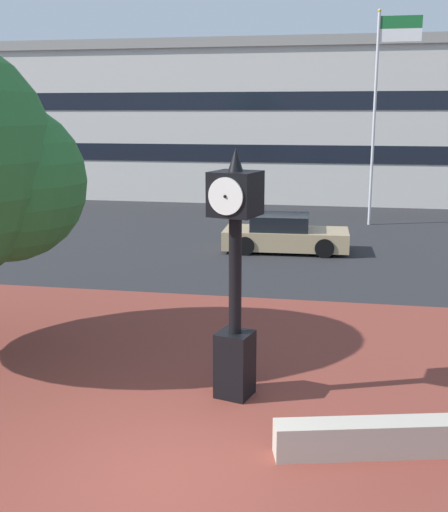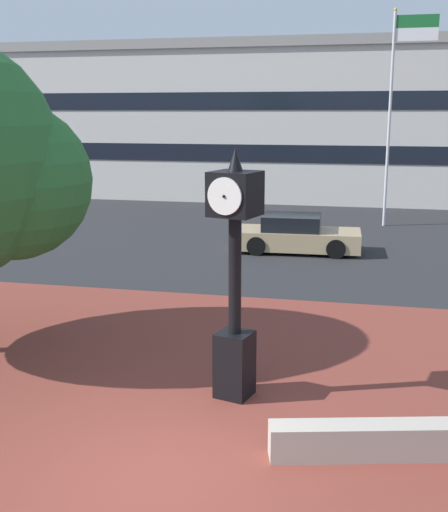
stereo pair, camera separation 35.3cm
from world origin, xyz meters
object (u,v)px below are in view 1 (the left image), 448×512
at_px(street_clock, 235,275).
at_px(civic_building, 263,121).
at_px(car_street_near, 284,235).
at_px(flagpole_primary, 380,99).

relative_size(street_clock, civic_building, 0.14).
distance_m(car_street_near, flagpole_primary, 8.29).
xyz_separation_m(street_clock, flagpole_primary, (3.09, 17.75, 3.13)).
distance_m(street_clock, civic_building, 30.28).
bearing_deg(flagpole_primary, car_street_near, -118.93).
height_order(street_clock, flagpole_primary, flagpole_primary).
xyz_separation_m(car_street_near, flagpole_primary, (3.31, 5.99, 4.68)).
bearing_deg(flagpole_primary, civic_building, 117.29).
bearing_deg(civic_building, street_clock, -83.82).
bearing_deg(flagpole_primary, street_clock, -99.87).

